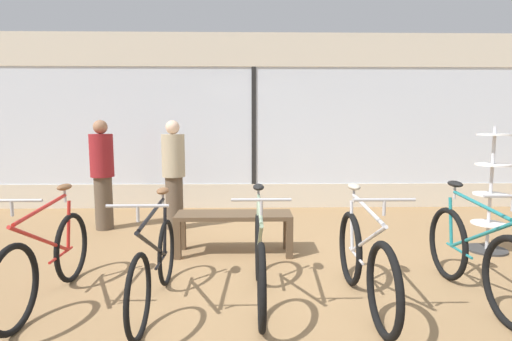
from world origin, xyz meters
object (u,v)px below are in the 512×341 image
object	(u,v)px
accessory_rack	(490,200)
bicycle_far_right	(475,257)
display_bench	(234,221)
customer_near_rack	(102,173)
bicycle_left	(155,265)
bicycle_far_left	(47,260)
bicycle_center	(260,260)
bicycle_right	(364,262)
customer_by_window	(174,173)

from	to	relation	value
accessory_rack	bicycle_far_right	bearing A→B (deg)	-125.04
bicycle_far_right	display_bench	xyz separation A→B (m)	(-2.22, 1.31, 0.01)
bicycle_far_right	customer_near_rack	bearing A→B (deg)	149.45
bicycle_left	bicycle_far_left	bearing A→B (deg)	174.39
bicycle_far_left	bicycle_center	size ratio (longest dim) A/B	1.02
display_bench	customer_near_rack	size ratio (longest dim) A/B	0.86
bicycle_far_left	bicycle_right	world-z (taller)	bicycle_right
bicycle_right	accessory_rack	size ratio (longest dim) A/B	1.10
display_bench	bicycle_right	bearing A→B (deg)	-50.02
bicycle_far_left	customer_near_rack	bearing A→B (deg)	98.73
bicycle_far_left	customer_near_rack	size ratio (longest dim) A/B	1.04
display_bench	bicycle_far_right	bearing A→B (deg)	-30.57
display_bench	customer_near_rack	bearing A→B (deg)	149.48
bicycle_left	customer_by_window	world-z (taller)	customer_by_window
customer_near_rack	customer_by_window	bearing A→B (deg)	0.36
customer_by_window	customer_near_rack	bearing A→B (deg)	-179.64
customer_near_rack	accessory_rack	bearing A→B (deg)	-12.36
display_bench	customer_near_rack	distance (m)	2.36
accessory_rack	customer_by_window	bearing A→B (deg)	164.51
bicycle_left	accessory_rack	distance (m)	4.07
bicycle_far_left	accessory_rack	distance (m)	4.97
customer_near_rack	customer_by_window	xyz separation A→B (m)	(1.05, 0.01, -0.00)
bicycle_left	customer_by_window	xyz separation A→B (m)	(-0.30, 2.57, 0.48)
bicycle_left	customer_near_rack	bearing A→B (deg)	117.82
bicycle_far_right	customer_by_window	bearing A→B (deg)	141.70
accessory_rack	customer_near_rack	size ratio (longest dim) A/B	0.95
bicycle_far_right	customer_by_window	size ratio (longest dim) A/B	1.07
bicycle_far_right	bicycle_center	bearing A→B (deg)	179.64
customer_by_window	bicycle_center	bearing A→B (deg)	-63.94
bicycle_right	customer_by_window	size ratio (longest dim) A/B	1.05
bicycle_far_left	bicycle_right	bearing A→B (deg)	-2.43
bicycle_left	customer_by_window	size ratio (longest dim) A/B	1.02
bicycle_right	display_bench	distance (m)	1.84
accessory_rack	display_bench	distance (m)	3.17
bicycle_far_right	customer_near_rack	world-z (taller)	customer_near_rack
bicycle_right	customer_by_window	world-z (taller)	customer_by_window
customer_near_rack	display_bench	bearing A→B (deg)	-30.52
bicycle_far_left	accessory_rack	xyz separation A→B (m)	(4.78, 1.34, 0.26)
bicycle_center	accessory_rack	xyz separation A→B (m)	(2.89, 1.34, 0.26)
bicycle_right	customer_by_window	bearing A→B (deg)	129.29
bicycle_far_left	bicycle_right	xyz separation A→B (m)	(2.80, -0.12, 0.01)
bicycle_left	customer_by_window	bearing A→B (deg)	96.61
bicycle_center	bicycle_right	world-z (taller)	bicycle_right
bicycle_far_right	customer_near_rack	size ratio (longest dim) A/B	1.06
bicycle_center	bicycle_far_right	bearing A→B (deg)	-0.36
bicycle_center	bicycle_right	distance (m)	0.92
customer_by_window	bicycle_far_left	bearing A→B (deg)	-105.27
bicycle_right	customer_by_window	xyz separation A→B (m)	(-2.12, 2.59, 0.46)
bicycle_center	display_bench	distance (m)	1.33
customer_near_rack	bicycle_far_right	bearing A→B (deg)	-30.55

